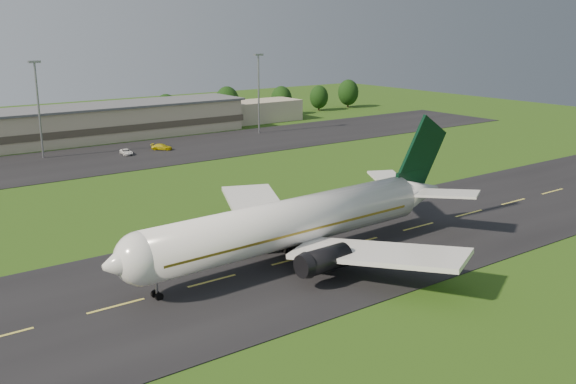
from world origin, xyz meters
TOP-DOWN VIEW (x-y plane):
  - ground at (0.00, 0.00)m, footprint 360.00×360.00m
  - taxiway at (0.00, 0.00)m, footprint 220.00×30.00m
  - apron at (0.00, 72.00)m, footprint 260.00×30.00m
  - airliner at (11.48, 0.03)m, footprint 51.29×42.15m
  - terminal at (6.40, 96.18)m, footprint 145.00×16.00m
  - light_mast_centre at (5.00, 80.00)m, footprint 2.40×1.20m
  - light_mast_east at (60.00, 80.00)m, footprint 2.40×1.20m
  - tree_line at (40.63, 106.14)m, footprint 197.03×9.07m
  - service_vehicle_c at (20.60, 73.00)m, footprint 2.50×4.54m
  - service_vehicle_d at (29.19, 73.45)m, footprint 4.69×4.64m

SIDE VIEW (x-z plane):
  - ground at x=0.00m, z-range 0.00..0.00m
  - taxiway at x=0.00m, z-range 0.00..0.10m
  - apron at x=0.00m, z-range 0.00..0.10m
  - service_vehicle_c at x=20.60m, z-range 0.10..1.30m
  - service_vehicle_d at x=29.19m, z-range 0.10..1.46m
  - terminal at x=6.40m, z-range -0.21..8.19m
  - airliner at x=11.48m, z-range -3.13..12.45m
  - tree_line at x=40.63m, z-range -0.07..9.71m
  - light_mast_centre at x=5.00m, z-range 2.56..22.91m
  - light_mast_east at x=60.00m, z-range 2.56..22.91m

